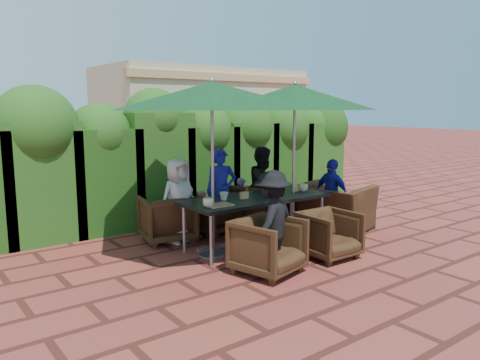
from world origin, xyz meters
TOP-DOWN VIEW (x-y plane):
  - ground at (0.00, 0.00)m, footprint 80.00×80.00m
  - dining_table at (-0.02, -0.01)m, footprint 2.28×0.90m
  - umbrella_left at (-0.77, 0.02)m, footprint 2.84×2.84m
  - umbrella_right at (0.67, -0.08)m, footprint 2.42×2.42m
  - chair_far_left at (-0.96, 1.02)m, footprint 0.90×0.87m
  - chair_far_mid at (-0.11, 1.04)m, footprint 0.87×0.84m
  - chair_far_right at (0.78, 0.92)m, footprint 1.00×0.97m
  - chair_near_left at (-0.64, -1.01)m, footprint 0.90×0.86m
  - chair_near_right at (0.44, -1.05)m, footprint 0.71×0.67m
  - chair_end_right at (1.67, -0.03)m, footprint 1.01×1.31m
  - adult_far_left at (-0.82, 0.90)m, footprint 0.68×0.45m
  - adult_far_mid at (-0.01, 0.93)m, footprint 0.63×0.58m
  - adult_far_right at (0.86, 0.87)m, footprint 0.75×0.57m
  - adult_near_left at (-0.56, -1.00)m, footprint 0.91×0.68m
  - adult_end_right at (1.65, -0.00)m, footprint 0.38×0.72m
  - child_left at (-0.34, 0.95)m, footprint 0.27×0.22m
  - child_right at (0.50, 1.03)m, footprint 0.38×0.35m
  - pedestrian_a at (1.32, 4.26)m, footprint 1.88×1.03m
  - pedestrian_b at (2.72, 4.53)m, footprint 0.97×0.70m
  - pedestrian_c at (3.31, 4.24)m, footprint 1.26×0.88m
  - cup_a at (-0.97, -0.17)m, footprint 0.15×0.15m
  - cup_b at (-0.54, 0.08)m, footprint 0.13×0.13m
  - cup_c at (0.07, -0.23)m, footprint 0.17×0.17m
  - cup_d at (0.47, 0.09)m, footprint 0.15×0.15m
  - cup_e at (0.88, -0.08)m, footprint 0.15×0.15m
  - ketchup_bottle at (-0.13, 0.08)m, footprint 0.04×0.04m
  - sauce_bottle at (-0.15, 0.06)m, footprint 0.04×0.04m
  - serving_tray at (-0.81, -0.19)m, footprint 0.35×0.25m
  - number_block_left at (-0.24, -0.00)m, footprint 0.12×0.06m
  - number_block_right at (0.78, -0.01)m, footprint 0.12×0.06m
  - hedge_wall at (-0.17, 2.32)m, footprint 9.10×1.60m
  - building at (3.50, 6.99)m, footprint 6.20×3.08m

SIDE VIEW (x-z plane):
  - ground at x=0.00m, z-range 0.00..0.00m
  - chair_near_right at x=0.44m, z-range 0.00..0.72m
  - child_left at x=-0.34m, z-range 0.00..0.74m
  - chair_far_mid at x=-0.11m, z-range 0.00..0.74m
  - chair_near_left at x=-0.64m, z-range 0.00..0.77m
  - chair_far_left at x=-0.96m, z-range 0.00..0.79m
  - chair_far_right at x=0.78m, z-range 0.00..0.85m
  - child_right at x=0.50m, z-range 0.00..0.86m
  - chair_end_right at x=1.67m, z-range 0.00..1.02m
  - adult_end_right at x=1.65m, z-range 0.00..1.21m
  - adult_near_left at x=-0.56m, z-range 0.00..1.30m
  - adult_far_left at x=-0.82m, z-range 0.00..1.31m
  - dining_table at x=-0.02m, z-range 0.30..1.05m
  - adult_far_right at x=0.86m, z-range 0.00..1.40m
  - adult_far_mid at x=-0.01m, z-range 0.00..1.40m
  - serving_tray at x=-0.81m, z-range 0.75..0.77m
  - number_block_left at x=-0.24m, z-range 0.75..0.85m
  - number_block_right at x=0.78m, z-range 0.75..0.85m
  - cup_e at x=0.88m, z-range 0.75..0.87m
  - cup_b at x=-0.54m, z-range 0.75..0.87m
  - cup_a at x=-0.97m, z-range 0.75..0.87m
  - cup_c at x=0.07m, z-range 0.75..0.88m
  - cup_d at x=0.47m, z-range 0.75..0.89m
  - ketchup_bottle at x=-0.13m, z-range 0.75..0.92m
  - sauce_bottle at x=-0.15m, z-range 0.75..0.92m
  - pedestrian_c at x=3.31m, z-range 0.00..1.80m
  - pedestrian_b at x=2.72m, z-range 0.00..1.83m
  - pedestrian_a at x=1.32m, z-range 0.00..1.91m
  - hedge_wall at x=-0.17m, z-range 0.11..2.52m
  - building at x=3.50m, z-range 0.01..3.21m
  - umbrella_right at x=0.67m, z-range 0.98..3.44m
  - umbrella_left at x=-0.77m, z-range 0.98..3.44m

